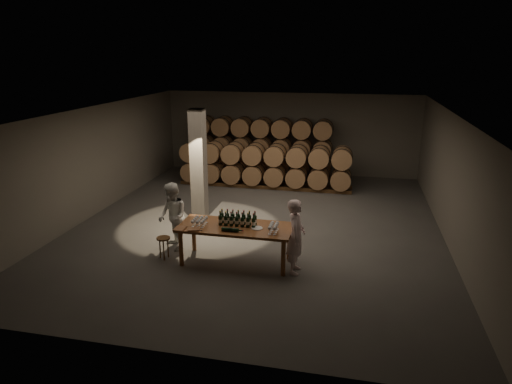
% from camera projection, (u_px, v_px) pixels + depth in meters
% --- Properties ---
extents(room, '(12.00, 12.00, 12.00)m').
position_uv_depth(room, '(199.00, 165.00, 13.09)').
color(room, '#514E4C').
rests_on(room, ground).
extents(tasting_table, '(2.60, 1.10, 0.90)m').
position_uv_depth(tasting_table, '(236.00, 230.00, 10.44)').
color(tasting_table, brown).
rests_on(tasting_table, ground).
extents(barrel_stack_back, '(5.48, 0.95, 2.31)m').
position_uv_depth(barrel_stack_back, '(262.00, 146.00, 17.71)').
color(barrel_stack_back, brown).
rests_on(barrel_stack_back, ground).
extents(barrel_stack_front, '(6.26, 0.95, 1.57)m').
position_uv_depth(barrel_stack_front, '(265.00, 165.00, 16.43)').
color(barrel_stack_front, brown).
rests_on(barrel_stack_front, ground).
extents(bottle_cluster, '(0.87, 0.24, 0.35)m').
position_uv_depth(bottle_cluster, '(238.00, 220.00, 10.42)').
color(bottle_cluster, black).
rests_on(bottle_cluster, tasting_table).
extents(lying_bottles, '(0.49, 0.09, 0.09)m').
position_uv_depth(lying_bottles, '(231.00, 230.00, 10.08)').
color(lying_bottles, black).
rests_on(lying_bottles, tasting_table).
extents(glass_cluster_left, '(0.30, 0.41, 0.16)m').
position_uv_depth(glass_cluster_left, '(200.00, 220.00, 10.46)').
color(glass_cluster_left, silver).
rests_on(glass_cluster_left, tasting_table).
extents(glass_cluster_right, '(0.20, 0.42, 0.19)m').
position_uv_depth(glass_cluster_right, '(274.00, 226.00, 10.05)').
color(glass_cluster_right, silver).
rests_on(glass_cluster_right, tasting_table).
extents(plate, '(0.26, 0.26, 0.01)m').
position_uv_depth(plate, '(257.00, 228.00, 10.27)').
color(plate, white).
rests_on(plate, tasting_table).
extents(notebook_near, '(0.30, 0.26, 0.03)m').
position_uv_depth(notebook_near, '(194.00, 229.00, 10.18)').
color(notebook_near, brown).
rests_on(notebook_near, tasting_table).
extents(notebook_corner, '(0.23, 0.30, 0.03)m').
position_uv_depth(notebook_corner, '(180.00, 228.00, 10.23)').
color(notebook_corner, brown).
rests_on(notebook_corner, tasting_table).
extents(pen, '(0.15, 0.03, 0.01)m').
position_uv_depth(pen, '(200.00, 230.00, 10.16)').
color(pen, black).
rests_on(pen, tasting_table).
extents(stool, '(0.32, 0.32, 0.53)m').
position_uv_depth(stool, '(163.00, 241.00, 10.74)').
color(stool, brown).
rests_on(stool, ground).
extents(person_man, '(0.41, 0.62, 1.70)m').
position_uv_depth(person_man, '(296.00, 236.00, 9.96)').
color(person_man, white).
rests_on(person_man, ground).
extents(person_woman, '(1.01, 1.04, 1.68)m').
position_uv_depth(person_woman, '(172.00, 217.00, 11.18)').
color(person_woman, silver).
rests_on(person_woman, ground).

